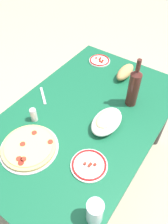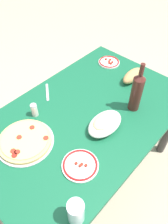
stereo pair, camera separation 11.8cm
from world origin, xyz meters
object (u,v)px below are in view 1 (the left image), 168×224
at_px(baked_pasta_dish, 107,121).
at_px(spice_shaker, 34,115).
at_px(wine_bottle, 134,87).
at_px(side_plate_far, 100,60).
at_px(pepperoni_pizza, 29,147).
at_px(water_glass, 95,212).
at_px(dining_table, 84,127).
at_px(side_plate_near, 89,165).
at_px(bread_loaf, 125,72).

distance_m(baked_pasta_dish, spice_shaker, 0.43).
relative_size(wine_bottle, side_plate_far, 2.01).
xyz_separation_m(pepperoni_pizza, side_plate_far, (-0.91, -0.12, -0.01)).
height_order(wine_bottle, water_glass, wine_bottle).
distance_m(dining_table, pepperoni_pizza, 0.40).
bearing_deg(side_plate_far, spice_shaker, 0.09).
relative_size(side_plate_near, bread_loaf, 0.94).
relative_size(wine_bottle, water_glass, 2.40).
distance_m(bread_loaf, spice_shaker, 0.73).
bearing_deg(side_plate_near, pepperoni_pizza, -73.15).
xyz_separation_m(wine_bottle, spice_shaker, (0.46, -0.41, -0.09)).
relative_size(baked_pasta_dish, wine_bottle, 0.72).
xyz_separation_m(side_plate_near, bread_loaf, (-0.76, -0.19, 0.03)).
bearing_deg(water_glass, bread_loaf, -159.65).
bearing_deg(water_glass, baked_pasta_dish, -154.77).
distance_m(baked_pasta_dish, bread_loaf, 0.49).
bearing_deg(side_plate_far, pepperoni_pizza, 7.59).
height_order(side_plate_near, side_plate_far, same).
bearing_deg(side_plate_near, side_plate_far, -151.19).
bearing_deg(side_plate_near, spice_shaker, -98.96).
bearing_deg(side_plate_far, water_glass, 30.99).
height_order(pepperoni_pizza, wine_bottle, wine_bottle).
height_order(dining_table, bread_loaf, bread_loaf).
xyz_separation_m(baked_pasta_dish, water_glass, (0.47, 0.22, 0.03)).
xyz_separation_m(dining_table, side_plate_far, (-0.54, -0.23, 0.12)).
bearing_deg(side_plate_far, bread_loaf, 77.65).
height_order(wine_bottle, spice_shaker, wine_bottle).
height_order(pepperoni_pizza, spice_shaker, spice_shaker).
bearing_deg(dining_table, water_glass, 39.12).
bearing_deg(spice_shaker, pepperoni_pizza, 35.44).
distance_m(dining_table, bread_loaf, 0.51).
xyz_separation_m(side_plate_far, bread_loaf, (0.05, 0.25, 0.03)).
bearing_deg(pepperoni_pizza, side_plate_near, 106.85).
bearing_deg(spice_shaker, side_plate_near, 81.04).
height_order(pepperoni_pizza, side_plate_far, pepperoni_pizza).
relative_size(baked_pasta_dish, side_plate_near, 1.26).
bearing_deg(wine_bottle, spice_shaker, -41.94).
relative_size(wine_bottle, side_plate_near, 1.75).
distance_m(dining_table, water_glass, 0.62).
bearing_deg(water_glass, wine_bottle, -165.27).
height_order(pepperoni_pizza, baked_pasta_dish, baked_pasta_dish).
xyz_separation_m(dining_table, pepperoni_pizza, (0.37, -0.11, 0.13)).
bearing_deg(spice_shaker, baked_pasta_dish, 119.08).
bearing_deg(side_plate_far, dining_table, 22.72).
bearing_deg(dining_table, wine_bottle, 144.26).
bearing_deg(side_plate_near, bread_loaf, -165.55).
bearing_deg(bread_loaf, wine_bottle, 35.56).
height_order(baked_pasta_dish, bread_loaf, same).
height_order(pepperoni_pizza, water_glass, water_glass).
xyz_separation_m(pepperoni_pizza, spice_shaker, (-0.17, -0.12, 0.03)).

